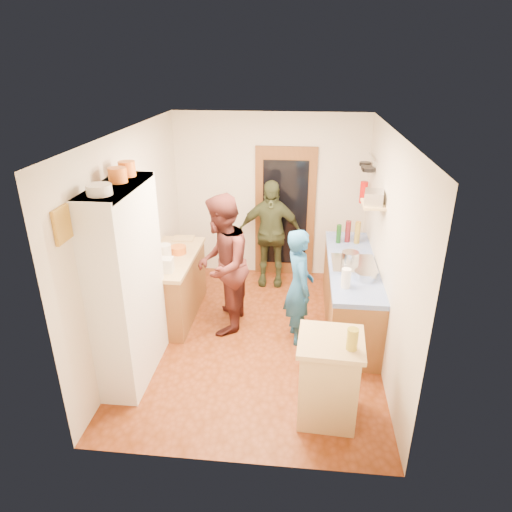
% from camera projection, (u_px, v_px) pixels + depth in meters
% --- Properties ---
extents(floor, '(3.00, 4.00, 0.02)m').
position_uv_depth(floor, '(257.00, 338.00, 5.92)').
color(floor, brown).
rests_on(floor, ground).
extents(ceiling, '(3.00, 4.00, 0.02)m').
position_uv_depth(ceiling, '(257.00, 131.00, 4.86)').
color(ceiling, silver).
rests_on(ceiling, ground).
extents(wall_back, '(3.00, 0.02, 2.60)m').
position_uv_depth(wall_back, '(270.00, 197.00, 7.22)').
color(wall_back, beige).
rests_on(wall_back, ground).
extents(wall_front, '(3.00, 0.02, 2.60)m').
position_uv_depth(wall_front, '(230.00, 342.00, 3.56)').
color(wall_front, beige).
rests_on(wall_front, ground).
extents(wall_left, '(0.02, 4.00, 2.60)m').
position_uv_depth(wall_left, '(133.00, 240.00, 5.53)').
color(wall_left, beige).
rests_on(wall_left, ground).
extents(wall_right, '(0.02, 4.00, 2.60)m').
position_uv_depth(wall_right, '(387.00, 250.00, 5.24)').
color(wall_right, beige).
rests_on(wall_right, ground).
extents(door_frame, '(0.95, 0.06, 2.10)m').
position_uv_depth(door_frame, '(285.00, 213.00, 7.26)').
color(door_frame, brown).
rests_on(door_frame, ground).
extents(door_glass, '(0.70, 0.02, 1.70)m').
position_uv_depth(door_glass, '(285.00, 214.00, 7.23)').
color(door_glass, black).
rests_on(door_glass, door_frame).
extents(hutch_body, '(0.40, 1.20, 2.20)m').
position_uv_depth(hutch_body, '(128.00, 285.00, 4.87)').
color(hutch_body, white).
rests_on(hutch_body, ground).
extents(hutch_top_shelf, '(0.40, 1.14, 0.04)m').
position_uv_depth(hutch_top_shelf, '(115.00, 187.00, 4.43)').
color(hutch_top_shelf, white).
rests_on(hutch_top_shelf, hutch_body).
extents(plate_stack, '(0.23, 0.23, 0.10)m').
position_uv_depth(plate_stack, '(99.00, 190.00, 4.08)').
color(plate_stack, white).
rests_on(plate_stack, hutch_top_shelf).
extents(orange_pot_a, '(0.18, 0.18, 0.15)m').
position_uv_depth(orange_pot_a, '(118.00, 175.00, 4.47)').
color(orange_pot_a, orange).
rests_on(orange_pot_a, hutch_top_shelf).
extents(orange_pot_b, '(0.17, 0.17, 0.15)m').
position_uv_depth(orange_pot_b, '(127.00, 169.00, 4.70)').
color(orange_pot_b, orange).
rests_on(orange_pot_b, hutch_top_shelf).
extents(left_counter_base, '(0.60, 1.40, 0.85)m').
position_uv_depth(left_counter_base, '(173.00, 288.00, 6.27)').
color(left_counter_base, brown).
rests_on(left_counter_base, ground).
extents(left_counter_top, '(0.64, 1.44, 0.05)m').
position_uv_depth(left_counter_top, '(171.00, 258.00, 6.09)').
color(left_counter_top, tan).
rests_on(left_counter_top, left_counter_base).
extents(toaster, '(0.25, 0.18, 0.18)m').
position_uv_depth(toaster, '(164.00, 265.00, 5.60)').
color(toaster, white).
rests_on(toaster, left_counter_top).
extents(kettle, '(0.22, 0.22, 0.19)m').
position_uv_depth(kettle, '(165.00, 252.00, 5.97)').
color(kettle, white).
rests_on(kettle, left_counter_top).
extents(orange_bowl, '(0.25, 0.25, 0.10)m').
position_uv_depth(orange_bowl, '(178.00, 250.00, 6.14)').
color(orange_bowl, orange).
rests_on(orange_bowl, left_counter_top).
extents(chopping_board, '(0.31, 0.23, 0.02)m').
position_uv_depth(chopping_board, '(183.00, 238.00, 6.62)').
color(chopping_board, tan).
rests_on(chopping_board, left_counter_top).
extents(right_counter_base, '(0.60, 2.20, 0.84)m').
position_uv_depth(right_counter_base, '(350.00, 295.00, 6.08)').
color(right_counter_base, brown).
rests_on(right_counter_base, ground).
extents(right_counter_top, '(0.62, 2.22, 0.06)m').
position_uv_depth(right_counter_top, '(353.00, 264.00, 5.90)').
color(right_counter_top, '#012FB6').
rests_on(right_counter_top, right_counter_base).
extents(hob, '(0.55, 0.58, 0.04)m').
position_uv_depth(hob, '(354.00, 264.00, 5.79)').
color(hob, silver).
rests_on(hob, right_counter_top).
extents(pot_on_hob, '(0.22, 0.22, 0.14)m').
position_uv_depth(pot_on_hob, '(350.00, 257.00, 5.77)').
color(pot_on_hob, silver).
rests_on(pot_on_hob, hob).
extents(bottle_a, '(0.08, 0.08, 0.27)m').
position_uv_depth(bottle_a, '(339.00, 234.00, 6.45)').
color(bottle_a, '#143F14').
rests_on(bottle_a, right_counter_top).
extents(bottle_b, '(0.09, 0.09, 0.31)m').
position_uv_depth(bottle_b, '(348.00, 231.00, 6.48)').
color(bottle_b, '#591419').
rests_on(bottle_b, right_counter_top).
extents(bottle_c, '(0.08, 0.08, 0.32)m').
position_uv_depth(bottle_c, '(357.00, 233.00, 6.43)').
color(bottle_c, olive).
rests_on(bottle_c, right_counter_top).
extents(paper_towel, '(0.12, 0.12, 0.23)m').
position_uv_depth(paper_towel, '(346.00, 278.00, 5.21)').
color(paper_towel, white).
rests_on(paper_towel, right_counter_top).
extents(mixing_bowl, '(0.33, 0.33, 0.10)m').
position_uv_depth(mixing_bowl, '(365.00, 275.00, 5.43)').
color(mixing_bowl, silver).
rests_on(mixing_bowl, right_counter_top).
extents(island_base, '(0.58, 0.58, 0.86)m').
position_uv_depth(island_base, '(328.00, 381.00, 4.46)').
color(island_base, tan).
rests_on(island_base, ground).
extents(island_top, '(0.65, 0.65, 0.05)m').
position_uv_depth(island_top, '(331.00, 342.00, 4.28)').
color(island_top, tan).
rests_on(island_top, island_base).
extents(cutting_board, '(0.36, 0.30, 0.02)m').
position_uv_depth(cutting_board, '(326.00, 337.00, 4.33)').
color(cutting_board, white).
rests_on(cutting_board, island_top).
extents(oil_jar, '(0.11, 0.11, 0.21)m').
position_uv_depth(oil_jar, '(352.00, 339.00, 4.09)').
color(oil_jar, '#AD9E2D').
rests_on(oil_jar, island_top).
extents(pan_rail, '(0.02, 0.65, 0.02)m').
position_uv_depth(pan_rail, '(372.00, 157.00, 6.34)').
color(pan_rail, silver).
rests_on(pan_rail, wall_right).
extents(pan_hang_a, '(0.18, 0.18, 0.05)m').
position_uv_depth(pan_hang_a, '(368.00, 169.00, 6.23)').
color(pan_hang_a, black).
rests_on(pan_hang_a, pan_rail).
extents(pan_hang_b, '(0.16, 0.16, 0.05)m').
position_uv_depth(pan_hang_b, '(367.00, 168.00, 6.42)').
color(pan_hang_b, black).
rests_on(pan_hang_b, pan_rail).
extents(pan_hang_c, '(0.17, 0.17, 0.05)m').
position_uv_depth(pan_hang_c, '(365.00, 164.00, 6.60)').
color(pan_hang_c, black).
rests_on(pan_hang_c, pan_rail).
extents(wall_shelf, '(0.26, 0.42, 0.03)m').
position_uv_depth(wall_shelf, '(373.00, 204.00, 5.51)').
color(wall_shelf, tan).
rests_on(wall_shelf, wall_right).
extents(radio, '(0.26, 0.33, 0.15)m').
position_uv_depth(radio, '(374.00, 197.00, 5.47)').
color(radio, silver).
rests_on(radio, wall_shelf).
extents(ext_bracket, '(0.06, 0.10, 0.04)m').
position_uv_depth(ext_bracket, '(367.00, 196.00, 6.74)').
color(ext_bracket, black).
rests_on(ext_bracket, wall_right).
extents(fire_extinguisher, '(0.11, 0.11, 0.32)m').
position_uv_depth(fire_extinguisher, '(363.00, 192.00, 6.72)').
color(fire_extinguisher, red).
rests_on(fire_extinguisher, wall_right).
extents(picture_frame, '(0.03, 0.25, 0.30)m').
position_uv_depth(picture_frame, '(62.00, 225.00, 3.82)').
color(picture_frame, gold).
rests_on(picture_frame, wall_left).
extents(person_hob, '(0.48, 0.62, 1.49)m').
position_uv_depth(person_hob, '(302.00, 287.00, 5.59)').
color(person_hob, '#1F568C').
rests_on(person_hob, ground).
extents(person_left, '(0.70, 0.90, 1.83)m').
position_uv_depth(person_left, '(225.00, 264.00, 5.81)').
color(person_left, '#491E1B').
rests_on(person_left, ground).
extents(person_back, '(0.99, 0.42, 1.68)m').
position_uv_depth(person_back, '(271.00, 234.00, 7.01)').
color(person_back, '#323920').
rests_on(person_back, ground).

